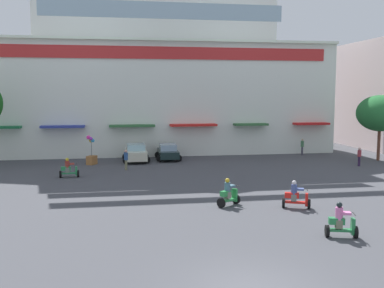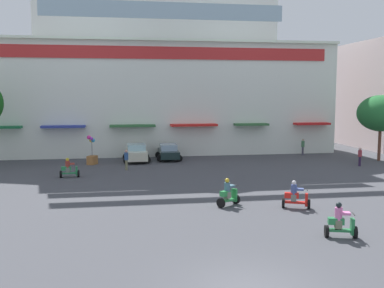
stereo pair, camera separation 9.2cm
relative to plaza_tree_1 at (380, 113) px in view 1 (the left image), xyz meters
name	(u,v)px [view 1 (the left image)]	position (x,y,z in m)	size (l,w,h in m)	color
ground_plane	(188,196)	(-19.43, -11.45, -4.31)	(128.00, 128.00, 0.00)	#45464B
colonial_building	(156,63)	(-19.43, 10.76, 4.99)	(35.64, 14.30, 21.16)	white
plaza_tree_1	(380,113)	(0.00, 0.00, 0.00)	(4.10, 4.49, 5.97)	brown
parked_car_0	(136,153)	(-21.95, 2.81, -3.52)	(2.43, 3.98, 1.59)	beige
parked_car_1	(168,152)	(-18.98, 3.52, -3.58)	(2.35, 3.93, 1.45)	#192929
scooter_rider_0	(341,223)	(-14.14, -20.12, -3.67)	(1.41, 0.87, 1.55)	black
scooter_rider_1	(69,169)	(-27.10, -4.05, -3.71)	(1.43, 0.61, 1.45)	black
scooter_rider_3	(228,194)	(-17.58, -14.04, -3.67)	(1.44, 1.24, 1.55)	black
scooter_rider_4	(296,197)	(-14.14, -15.12, -3.69)	(1.57, 1.03, 1.51)	black
pedestrian_0	(359,155)	(-3.41, -2.70, -3.41)	(0.42, 0.42, 1.57)	#2F1D3D
pedestrian_1	(302,146)	(-5.52, 4.33, -3.35)	(0.43, 0.43, 1.66)	#3F3C4B
pedestrian_2	(126,158)	(-22.91, -1.54, -3.36)	(0.46, 0.46, 1.65)	#72704F
balloon_vendor_cart	(91,154)	(-25.80, 1.84, -3.41)	(0.96, 1.08, 2.53)	#A26937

